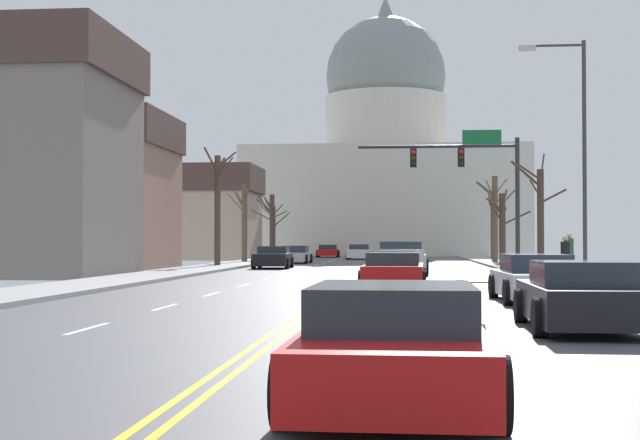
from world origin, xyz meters
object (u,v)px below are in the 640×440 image
Objects in this scene: pickup_truck_near_00 at (401,260)px; sedan_oncoming_03 at (328,251)px; sedan_near_03 at (534,279)px; sedan_near_01 at (394,266)px; sedan_oncoming_02 at (359,252)px; sedan_near_04 at (580,297)px; sedan_near_05 at (394,346)px; sedan_oncoming_01 at (296,255)px; pedestrian_01 at (569,252)px; signal_gantry at (472,170)px; pedestrian_00 at (565,255)px; bicycle_parked at (613,278)px; sedan_near_02 at (394,271)px; sedan_oncoming_00 at (273,258)px; street_lamp_right at (576,140)px.

sedan_oncoming_03 is (-7.00, 42.97, -0.14)m from pickup_truck_near_00.
sedan_near_01 is at bearing 106.96° from sedan_near_03.
pickup_truck_near_00 is at bearing -83.91° from sedan_oncoming_02.
sedan_near_04 reaches higher than sedan_near_05.
pickup_truck_near_00 is 1.23× the size of sedan_near_04.
sedan_oncoming_01 is 27.60m from pedestrian_01.
signal_gantry is at bearing 67.74° from sedan_near_01.
signal_gantry is 6.49m from pickup_truck_near_00.
pickup_truck_near_00 is at bearing -136.05° from signal_gantry.
pedestrian_00 reaches higher than sedan_oncoming_02.
pedestrian_01 is (7.24, 2.56, 0.55)m from sedan_near_01.
sedan_near_03 is 61.87m from sedan_oncoming_03.
bicycle_parked is at bearing 74.53° from sedan_near_04.
pedestrian_00 is at bearing 30.75° from sedan_near_02.
sedan_near_02 is 7.02m from bicycle_parked.
sedan_near_05 is at bearing -103.43° from pedestrian_00.
sedan_near_01 is at bearing -160.54° from pedestrian_01.
sedan_oncoming_00 is (-10.68, 5.58, -4.43)m from signal_gantry.
bicycle_parked is at bearing -81.54° from signal_gantry.
street_lamp_right is 1.55× the size of pickup_truck_near_00.
sedan_oncoming_03 is at bearing 95.35° from sedan_near_05.
sedan_oncoming_01 is at bearing 102.96° from sedan_near_04.
signal_gantry is 1.79× the size of sedan_oncoming_01.
signal_gantry is 1.68× the size of sedan_near_02.
street_lamp_right reaches higher than sedan_near_02.
pedestrian_01 is at bearing -61.84° from signal_gantry.
sedan_near_03 is at bearing 77.02° from sedan_near_05.
sedan_near_04 is at bearing -83.38° from sedan_oncoming_02.
pedestrian_00 is at bearing -75.73° from sedan_oncoming_03.
sedan_near_03 is at bearing -89.98° from signal_gantry.
signal_gantry reaches higher than pickup_truck_near_00.
sedan_near_03 is at bearing -103.31° from pedestrian_01.
signal_gantry is at bearing -57.73° from sedan_oncoming_01.
street_lamp_right is at bearing 14.66° from sedan_near_02.
sedan_near_03 is 1.09× the size of sedan_oncoming_00.
signal_gantry is 8.40m from pedestrian_01.
pedestrian_00 is at bearing -52.24° from sedan_oncoming_00.
sedan_near_01 is 1.01× the size of sedan_near_03.
pedestrian_01 is at bearing 80.39° from sedan_near_04.
pedestrian_01 is (6.90, 29.54, 0.56)m from sedan_near_05.
sedan_near_02 is 1.08× the size of sedan_near_05.
pickup_truck_near_00 is at bearing 90.17° from sedan_near_05.
bicycle_parked is at bearing -54.44° from sedan_near_01.
signal_gantry is 4.56× the size of pedestrian_01.
pickup_truck_near_00 is 1.18× the size of sedan_oncoming_02.
pickup_truck_near_00 is 1.21× the size of sedan_oncoming_01.
pedestrian_00 is (5.99, -8.08, 0.33)m from pickup_truck_near_00.
sedan_near_03 is 15.11m from sedan_near_05.
sedan_near_01 is 6.67m from pedestrian_00.
pedestrian_01 reaches higher than sedan_oncoming_02.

